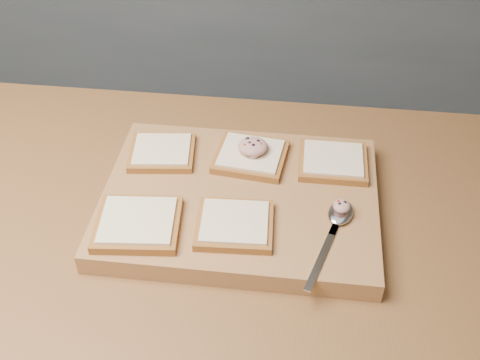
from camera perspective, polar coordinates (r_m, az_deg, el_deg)
The scene contains 10 objects.
back_counter at distance 2.38m, azimuth 0.78°, elevation 12.77°, with size 3.60×0.62×0.94m.
cutting_board at distance 1.00m, azimuth 0.00°, elevation -1.98°, with size 0.45×0.34×0.04m, color #9E6B43.
bread_far_left at distance 1.07m, azimuth -7.39°, elevation 2.65°, with size 0.12×0.11×0.02m.
bread_far_center at distance 1.05m, azimuth 1.01°, elevation 2.29°, with size 0.13×0.12×0.02m.
bread_far_right at distance 1.05m, azimuth 8.81°, elevation 1.77°, with size 0.12×0.11×0.02m.
bread_near_left at distance 0.94m, azimuth -9.66°, elevation -4.07°, with size 0.14×0.13×0.02m.
bread_near_center at distance 0.92m, azimuth -0.52°, elevation -4.22°, with size 0.12×0.11×0.02m.
tuna_salad_dollop at distance 1.04m, azimuth 1.22°, elevation 3.21°, with size 0.05×0.05×0.02m.
spoon at distance 0.95m, azimuth 9.27°, elevation -3.64°, with size 0.08×0.19×0.01m.
spoon_salad at distance 0.95m, azimuth 9.61°, elevation -2.44°, with size 0.03×0.03×0.02m.
Camera 1 is at (0.22, -0.66, 1.60)m, focal length 45.00 mm.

